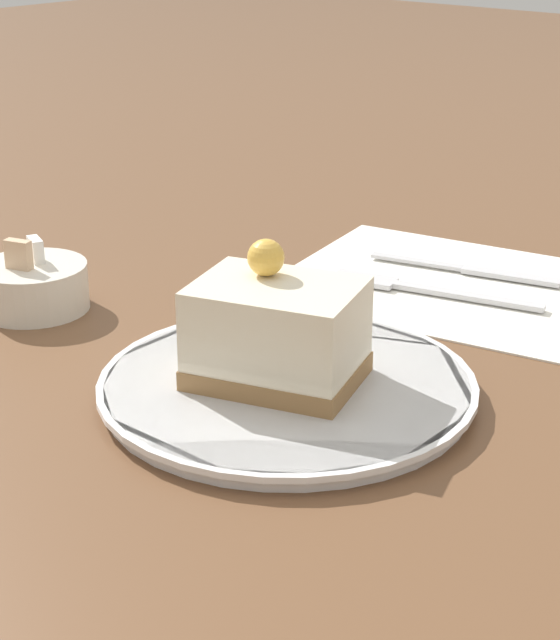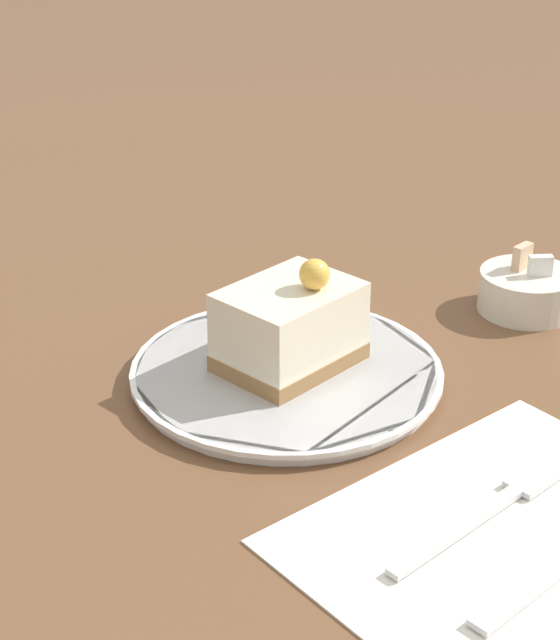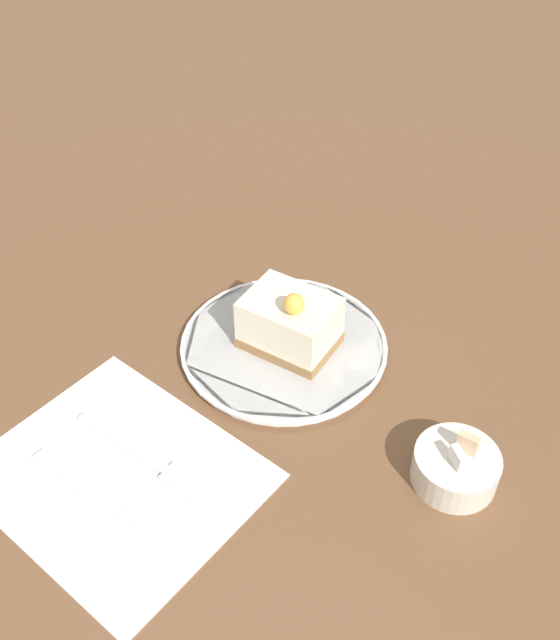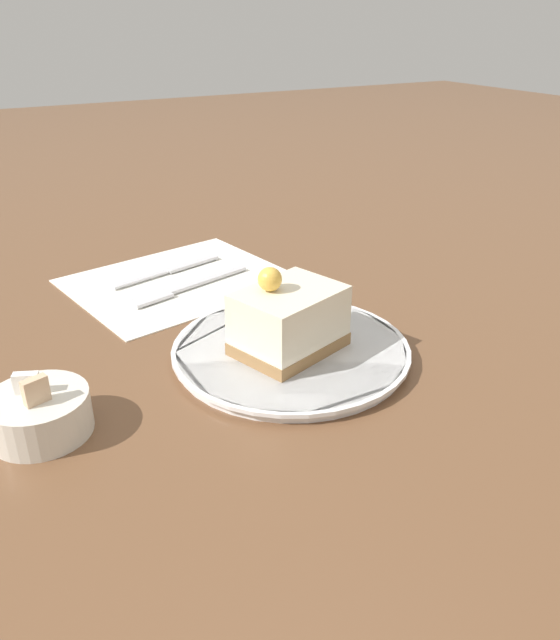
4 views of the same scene
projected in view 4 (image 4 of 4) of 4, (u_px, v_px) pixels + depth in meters
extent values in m
plane|color=brown|center=(305.00, 342.00, 0.66)|extent=(4.00, 4.00, 0.00)
cylinder|color=white|center=(291.00, 351.00, 0.63)|extent=(0.23, 0.23, 0.01)
cylinder|color=white|center=(291.00, 348.00, 0.62)|extent=(0.24, 0.24, 0.00)
cube|color=olive|center=(289.00, 344.00, 0.62)|extent=(0.10, 0.12, 0.01)
cube|color=#EFE5C6|center=(289.00, 315.00, 0.60)|extent=(0.10, 0.12, 0.05)
sphere|color=#EFB747|center=(270.00, 279.00, 0.58)|extent=(0.02, 0.02, 0.02)
cube|color=white|center=(179.00, 280.00, 0.80)|extent=(0.26, 0.29, 0.00)
cube|color=silver|center=(208.00, 280.00, 0.80)|extent=(0.04, 0.12, 0.00)
cube|color=silver|center=(151.00, 298.00, 0.74)|extent=(0.03, 0.06, 0.00)
cube|color=silver|center=(192.00, 263.00, 0.85)|extent=(0.03, 0.08, 0.00)
cube|color=silver|center=(141.00, 279.00, 0.80)|extent=(0.03, 0.08, 0.00)
cylinder|color=silver|center=(40.00, 414.00, 0.51)|extent=(0.08, 0.08, 0.04)
cube|color=#D8B28C|center=(36.00, 392.00, 0.49)|extent=(0.01, 0.02, 0.02)
cube|color=white|center=(27.00, 384.00, 0.50)|extent=(0.02, 0.02, 0.02)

